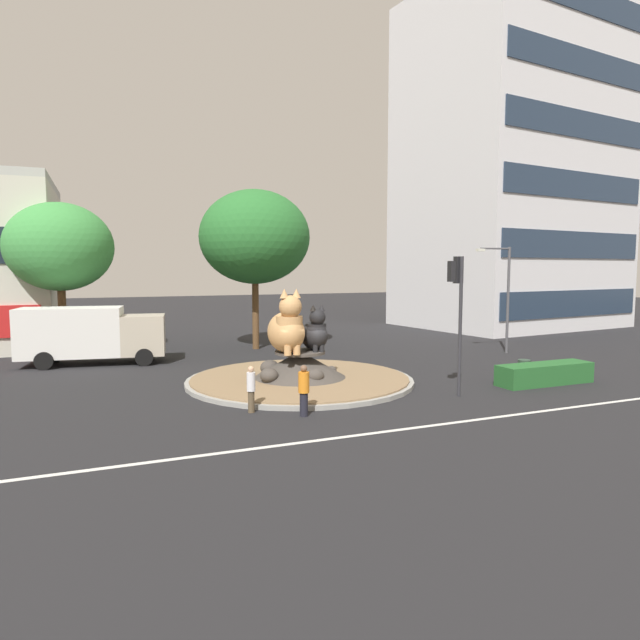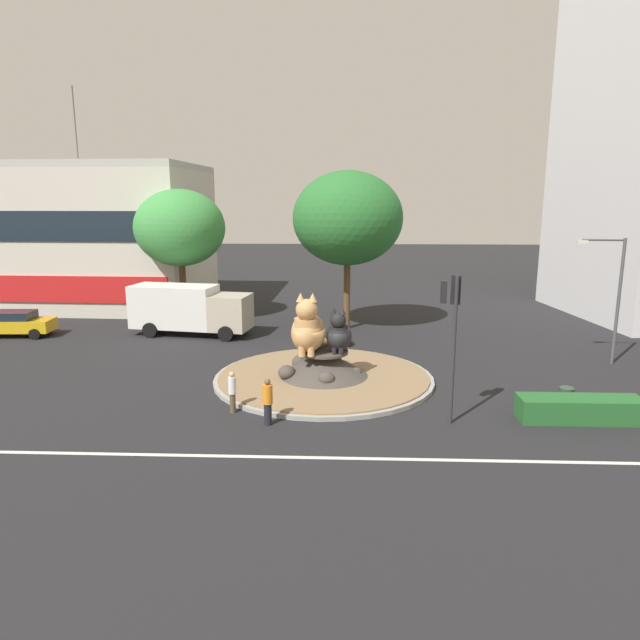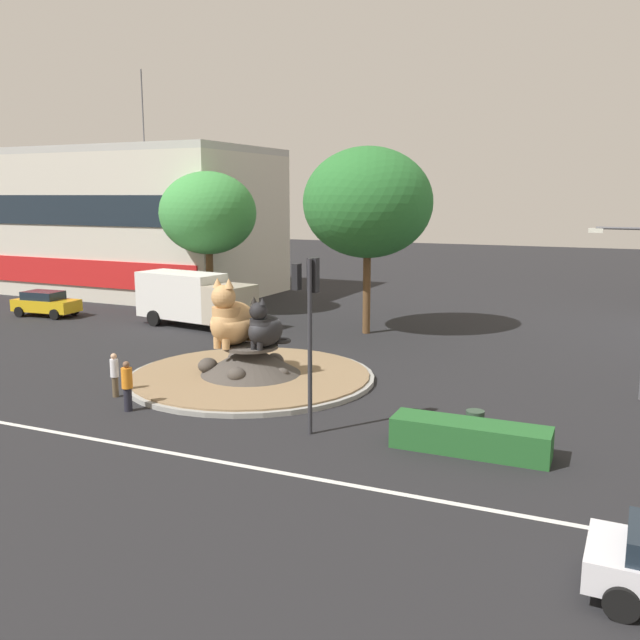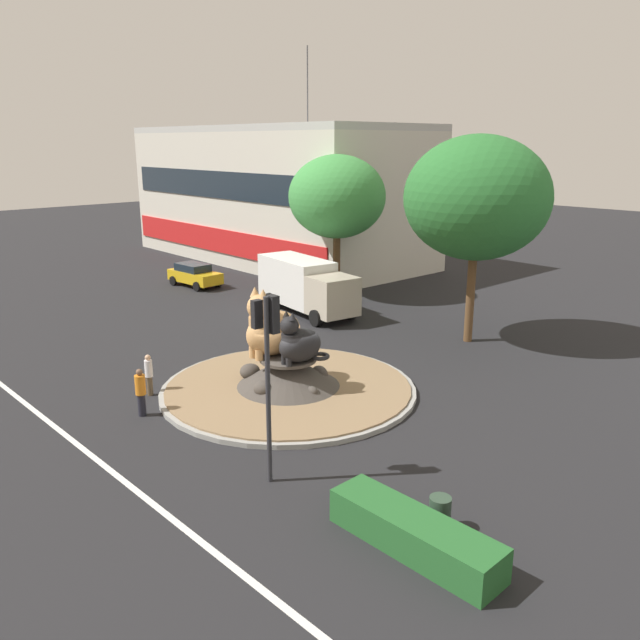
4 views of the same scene
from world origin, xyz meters
name	(u,v)px [view 2 (image 2 of 4)]	position (x,y,z in m)	size (l,w,h in m)	color
ground_plane	(324,380)	(0.00, 0.00, 0.00)	(160.00, 160.00, 0.00)	black
lane_centreline	(315,458)	(0.00, -7.99, 0.00)	(112.00, 0.20, 0.01)	silver
roundabout_island	(323,371)	(-0.02, 0.00, 0.45)	(10.01, 10.01, 1.42)	gray
cat_statue_calico	(308,330)	(-0.69, -0.26, 2.43)	(1.77, 2.73, 2.78)	tan
cat_statue_black	(339,335)	(0.69, -0.08, 2.17)	(1.42, 2.05, 2.06)	black
traffic_light_mast	(453,317)	(4.78, -4.81, 4.01)	(0.74, 0.51, 5.50)	#2D2D33
shophouse_block	(33,235)	(-23.48, 19.06, 5.35)	(26.60, 12.45, 16.26)	beige
clipped_hedge_strip	(580,409)	(9.75, -4.45, 0.45)	(4.55, 1.20, 0.90)	#235B28
broadleaf_tree_behind_island	(180,228)	(-9.92, 12.58, 6.25)	(5.93, 5.93, 8.79)	brown
second_tree_near_tower	(348,218)	(1.10, 10.73, 6.96)	(6.80, 6.80, 9.86)	brown
streetlight_arm	(613,291)	(14.16, 3.30, 3.73)	(2.27, 0.41, 6.29)	#4C4C51
pedestrian_white_shirt	(232,391)	(-3.40, -4.15, 0.89)	(0.30, 0.30, 1.65)	brown
pedestrian_orange_shirt	(268,401)	(-1.87, -5.32, 0.93)	(0.38, 0.38, 1.77)	black
sedan_on_far_lane	(17,323)	(-18.77, 7.80, 0.81)	(4.15, 2.13, 1.54)	gold
delivery_box_truck	(189,308)	(-8.48, 8.63, 1.64)	(7.51, 3.47, 3.01)	#B7AD99
litter_bin	(566,399)	(9.66, -3.30, 0.45)	(0.56, 0.56, 0.90)	#2D4233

